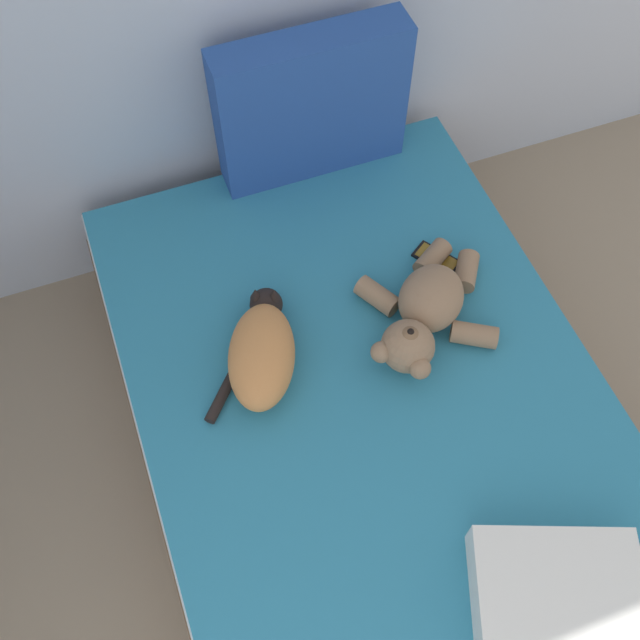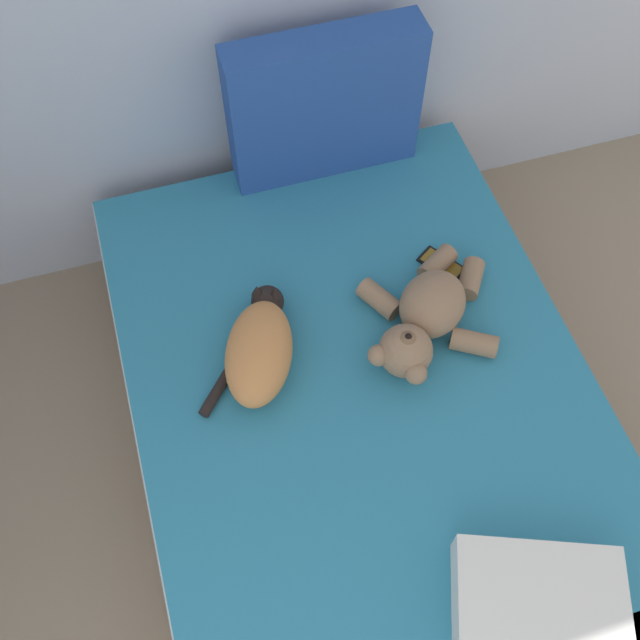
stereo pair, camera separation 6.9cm
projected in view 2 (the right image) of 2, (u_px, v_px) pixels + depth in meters
The scene contains 6 objects.
bed at pixel (368, 440), 2.27m from camera, with size 1.36×2.07×0.44m.
patterned_cushion at pixel (324, 106), 2.35m from camera, with size 0.62×0.14×0.51m.
cat at pixel (260, 348), 2.10m from camera, with size 0.36×0.42×0.15m.
teddy_bear at pixel (425, 318), 2.15m from camera, with size 0.47×0.46×0.17m.
cell_phone at pixel (442, 265), 2.34m from camera, with size 0.14×0.16×0.01m.
throw_pillow at pixel (539, 605), 1.76m from camera, with size 0.40×0.28×0.11m, color white.
Camera 2 is at (1.09, 2.00, 2.35)m, focal length 41.36 mm.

